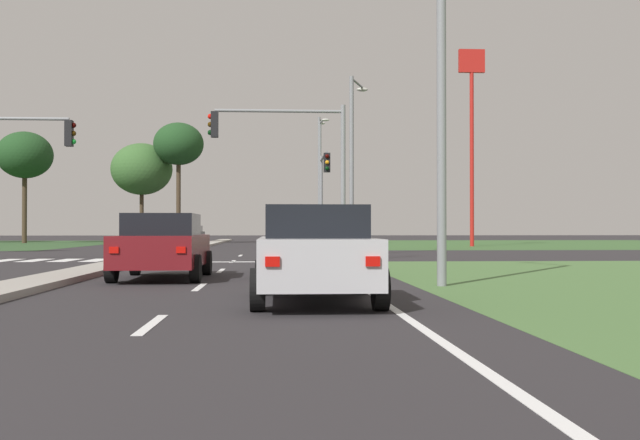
{
  "coord_description": "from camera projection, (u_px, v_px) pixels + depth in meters",
  "views": [
    {
      "loc": [
        5.07,
        -4.07,
        1.22
      ],
      "look_at": [
        7.2,
        31.02,
        1.63
      ],
      "focal_mm": 41.48,
      "sensor_mm": 36.0,
      "label": 1
    }
  ],
  "objects": [
    {
      "name": "treeline_fourth",
      "position": [
        179.0,
        145.0,
        59.87
      ],
      "size": [
        4.05,
        4.05,
        9.82
      ],
      "color": "#423323",
      "rests_on": "ground"
    },
    {
      "name": "fastfood_pole_sign",
      "position": [
        472.0,
        105.0,
        50.92
      ],
      "size": [
        1.8,
        0.4,
        13.59
      ],
      "color": "red",
      "rests_on": "ground"
    },
    {
      "name": "street_lamp_fourth",
      "position": [
        319.0,
        174.0,
        59.5
      ],
      "size": [
        0.74,
        2.35,
        10.2
      ],
      "color": "gray",
      "rests_on": "ground"
    },
    {
      "name": "lane_dash_fourth",
      "position": [
        233.0,
        261.0,
        27.3
      ],
      "size": [
        0.14,
        2.0,
        0.01
      ],
      "primitive_type": "cube",
      "color": "silver",
      "rests_on": "ground"
    },
    {
      "name": "edge_line_right",
      "position": [
        357.0,
        284.0,
        16.13
      ],
      "size": [
        0.14,
        24.0,
        0.01
      ],
      "primitive_type": "cube",
      "color": "silver",
      "rests_on": "ground"
    },
    {
      "name": "stop_bar_near",
      "position": [
        240.0,
        262.0,
        26.93
      ],
      "size": [
        6.4,
        0.5,
        0.01
      ],
      "primitive_type": "cube",
      "color": "silver",
      "rests_on": "ground"
    },
    {
      "name": "car_black_third",
      "position": [
        192.0,
        234.0,
        64.66
      ],
      "size": [
        2.0,
        4.3,
        1.49
      ],
      "rotation": [
        0.0,
        0.0,
        3.14
      ],
      "color": "black",
      "rests_on": "ground"
    },
    {
      "name": "crosswalk_bar_seventh",
      "position": [
        157.0,
        260.0,
        28.52
      ],
      "size": [
        0.7,
        2.8,
        0.01
      ],
      "primitive_type": "cube",
      "color": "silver",
      "rests_on": "ground"
    },
    {
      "name": "lane_dash_near",
      "position": [
        151.0,
        324.0,
        9.34
      ],
      "size": [
        0.14,
        2.0,
        0.01
      ],
      "primitive_type": "cube",
      "color": "silver",
      "rests_on": "ground"
    },
    {
      "name": "car_white_second",
      "position": [
        301.0,
        246.0,
        19.44
      ],
      "size": [
        2.09,
        4.62,
        1.46
      ],
      "color": "silver",
      "rests_on": "ground"
    },
    {
      "name": "lane_dash_second",
      "position": [
        200.0,
        287.0,
        15.33
      ],
      "size": [
        0.14,
        2.0,
        0.01
      ],
      "primitive_type": "cube",
      "color": "silver",
      "rests_on": "ground"
    },
    {
      "name": "crosswalk_bar_second",
      "position": [
        5.0,
        260.0,
        28.17
      ],
      "size": [
        0.7,
        2.8,
        0.01
      ],
      "primitive_type": "cube",
      "color": "silver",
      "rests_on": "ground"
    },
    {
      "name": "car_maroon_fourth",
      "position": [
        163.0,
        246.0,
        17.92
      ],
      "size": [
        2.08,
        4.41,
        1.58
      ],
      "color": "maroon",
      "rests_on": "ground"
    },
    {
      "name": "lane_dash_fifth",
      "position": [
        240.0,
        256.0,
        33.29
      ],
      "size": [
        0.14,
        2.0,
        0.01
      ],
      "primitive_type": "cube",
      "color": "silver",
      "rests_on": "ground"
    },
    {
      "name": "ground_plane",
      "position": [
        164.0,
        255.0,
        33.68
      ],
      "size": [
        200.0,
        200.0,
        0.0
      ],
      "primitive_type": "plane",
      "color": "#282628"
    },
    {
      "name": "crosswalk_bar_fifth",
      "position": [
        96.0,
        260.0,
        28.38
      ],
      "size": [
        0.7,
        2.8,
        0.01
      ],
      "primitive_type": "cube",
      "color": "silver",
      "rests_on": "ground"
    },
    {
      "name": "lane_dash_third",
      "position": [
        221.0,
        271.0,
        21.32
      ],
      "size": [
        0.14,
        2.0,
        0.01
      ],
      "primitive_type": "cube",
      "color": "silver",
      "rests_on": "ground"
    },
    {
      "name": "crosswalk_bar_sixth",
      "position": [
        127.0,
        260.0,
        28.45
      ],
      "size": [
        0.7,
        2.8,
        0.01
      ],
      "primitive_type": "cube",
      "color": "silver",
      "rests_on": "ground"
    },
    {
      "name": "traffic_signal_near_right",
      "position": [
        294.0,
        153.0,
        27.49
      ],
      "size": [
        5.13,
        0.32,
        5.85
      ],
      "color": "gray",
      "rests_on": "ground"
    },
    {
      "name": "traffic_signal_far_right",
      "position": [
        323.0,
        183.0,
        38.93
      ],
      "size": [
        0.32,
        4.91,
        5.24
      ],
      "color": "gray",
      "rests_on": "ground"
    },
    {
      "name": "car_blue_near",
      "position": [
        179.0,
        234.0,
        55.93
      ],
      "size": [
        1.98,
        4.48,
        1.61
      ],
      "rotation": [
        0.0,
        0.0,
        3.14
      ],
      "color": "navy",
      "rests_on": "ground"
    },
    {
      "name": "street_lamp_second",
      "position": [
        353.0,
        154.0,
        34.32
      ],
      "size": [
        1.13,
        2.39,
        8.27
      ],
      "color": "gray",
      "rests_on": "ground"
    },
    {
      "name": "grass_verge_far_right",
      "position": [
        528.0,
        244.0,
        59.68
      ],
      "size": [
        35.0,
        35.0,
        0.01
      ],
      "primitive_type": "cube",
      "color": "#385B2D",
      "rests_on": "ground"
    },
    {
      "name": "street_lamp_near",
      "position": [
        436.0,
        47.0,
        15.91
      ],
      "size": [
        0.93,
        2.53,
        9.11
      ],
      "color": "gray",
      "rests_on": "ground"
    },
    {
      "name": "pedestrian_at_median",
      "position": [
        189.0,
        230.0,
        43.98
      ],
      "size": [
        0.34,
        0.34,
        1.66
      ],
      "rotation": [
        0.0,
        0.0,
        6.06
      ],
      "color": "#4C4C4C",
      "rests_on": "median_island_far"
    },
    {
      "name": "crosswalk_bar_third",
      "position": [
        35.0,
        260.0,
        28.24
      ],
      "size": [
        0.7,
        2.8,
        0.01
      ],
      "primitive_type": "cube",
      "color": "silver",
      "rests_on": "ground"
    },
    {
      "name": "median_island_far",
      "position": [
        211.0,
        243.0,
        58.64
      ],
      "size": [
        1.2,
        36.0,
        0.14
      ],
      "primitive_type": "cube",
      "color": "#ADA89E",
      "rests_on": "ground"
    },
    {
      "name": "treeline_second",
      "position": [
        25.0,
        156.0,
        62.22
      ],
      "size": [
        4.63,
        4.63,
        9.41
      ],
      "color": "#423323",
      "rests_on": "ground"
    },
    {
      "name": "median_island_near",
      "position": [
        21.0,
        286.0,
        14.72
      ],
      "size": [
        1.2,
        22.0,
        0.14
      ],
      "primitive_type": "cube",
      "color": "gray",
      "rests_on": "ground"
    },
    {
      "name": "crosswalk_bar_fourth",
      "position": [
        66.0,
        260.0,
        28.31
      ],
      "size": [
        0.7,
        2.8,
        0.01
      ],
      "primitive_type": "cube",
      "color": "silver",
      "rests_on": "ground"
    },
    {
      "name": "treeline_third",
      "position": [
        142.0,
        169.0,
        61.51
      ],
      "size": [
        5.06,
        5.06,
        8.34
      ],
      "color": "#423323",
      "rests_on": "ground"
    },
    {
      "name": "car_silver_fifth",
      "position": [
        315.0,
        253.0,
        12.23
      ],
      "size": [
        2.04,
        4.31,
        1.59
      ],
      "color": "#B7B7BC",
      "rests_on": "ground"
    },
    {
      "name": "street_lamp_third",
      "position": [
        321.0,
        175.0,
        57.82
      ],
      "size": [
        0.66,
        2.47,
        9.66
      ],
      "color": "gray",
      "rests_on": "ground"
    }
  ]
}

